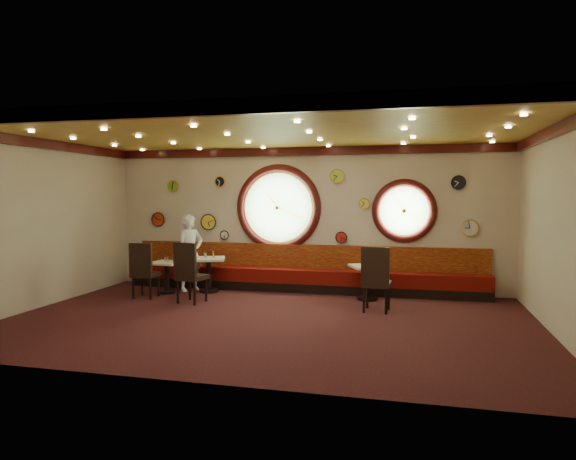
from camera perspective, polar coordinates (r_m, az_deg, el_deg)
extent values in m
cube|color=black|center=(8.92, -2.22, -9.99)|extent=(9.00, 6.00, 0.00)
cube|color=gold|center=(8.72, -2.28, 10.87)|extent=(9.00, 6.00, 0.02)
cube|color=beige|center=(11.59, 1.82, 1.24)|extent=(9.00, 0.02, 3.20)
cube|color=beige|center=(5.86, -10.31, -1.52)|extent=(9.00, 0.02, 3.20)
cube|color=beige|center=(10.81, -25.85, 0.65)|extent=(0.02, 6.00, 3.20)
cube|color=beige|center=(8.61, 27.92, -0.17)|extent=(0.02, 6.00, 3.20)
cube|color=#3B0C0A|center=(11.56, 1.78, 8.73)|extent=(9.00, 0.10, 0.18)
cube|color=#3B0C0A|center=(5.95, -10.29, 13.15)|extent=(9.00, 0.10, 0.18)
cube|color=#3B0C0A|center=(10.81, -25.89, 8.66)|extent=(0.10, 6.00, 0.18)
cube|color=#3B0C0A|center=(8.64, 27.93, 9.88)|extent=(0.10, 6.00, 0.18)
cube|color=black|center=(11.48, 1.51, -6.32)|extent=(8.00, 0.55, 0.20)
cube|color=#580A07|center=(11.44, 1.51, -5.09)|extent=(8.00, 0.55, 0.30)
cube|color=#660808|center=(11.60, 1.75, -2.97)|extent=(8.00, 0.10, 0.55)
cylinder|color=#84B76E|center=(11.71, -1.06, 2.50)|extent=(1.66, 0.02, 1.66)
torus|color=#3B0C0A|center=(11.69, -1.08, 2.50)|extent=(1.98, 0.18, 1.98)
torus|color=gold|center=(11.67, -1.12, 2.49)|extent=(1.61, 0.03, 1.61)
cylinder|color=#84B76E|center=(11.33, 12.78, 2.10)|extent=(1.10, 0.02, 1.10)
torus|color=#3B0C0A|center=(11.31, 12.78, 2.09)|extent=(1.38, 0.18, 1.38)
torus|color=gold|center=(11.28, 12.77, 2.09)|extent=(1.09, 0.03, 1.09)
cylinder|color=#6DB424|center=(12.59, -12.67, 4.78)|extent=(0.26, 0.03, 0.26)
cylinder|color=silver|center=(11.37, 19.57, 0.21)|extent=(0.34, 0.03, 0.34)
cylinder|color=red|center=(11.43, 5.95, -0.82)|extent=(0.24, 0.03, 0.24)
cylinder|color=#D8D948|center=(11.33, 8.48, 2.91)|extent=(0.22, 0.03, 0.22)
cylinder|color=#BAE146|center=(11.41, 5.49, 5.96)|extent=(0.30, 0.03, 0.30)
cylinder|color=yellow|center=(12.23, -8.83, 0.88)|extent=(0.36, 0.03, 0.36)
cylinder|color=black|center=(11.33, 18.42, 5.03)|extent=(0.28, 0.03, 0.28)
cylinder|color=black|center=(12.11, -7.56, 5.35)|extent=(0.24, 0.03, 0.24)
cylinder|color=white|center=(12.11, -7.06, -0.56)|extent=(0.20, 0.03, 0.20)
cylinder|color=red|center=(12.78, -14.23, 1.16)|extent=(0.32, 0.03, 0.32)
cylinder|color=black|center=(11.60, -13.30, -6.69)|extent=(0.39, 0.39, 0.05)
cylinder|color=black|center=(11.55, -13.33, -5.16)|extent=(0.11, 0.11, 0.63)
cube|color=white|center=(11.50, -13.36, -3.56)|extent=(0.67, 0.67, 0.04)
cylinder|color=black|center=(11.56, -8.77, -6.65)|extent=(0.43, 0.43, 0.06)
cylinder|color=black|center=(11.50, -8.79, -4.96)|extent=(0.12, 0.12, 0.69)
cube|color=white|center=(11.45, -8.81, -3.18)|extent=(0.88, 0.88, 0.05)
cylinder|color=black|center=(10.69, 8.81, -7.54)|extent=(0.41, 0.41, 0.06)
cylinder|color=black|center=(10.63, 8.83, -5.83)|extent=(0.11, 0.11, 0.65)
cube|color=white|center=(10.58, 8.85, -4.02)|extent=(0.86, 0.86, 0.05)
cube|color=black|center=(11.14, -15.52, -4.78)|extent=(0.50, 0.50, 0.08)
cube|color=black|center=(10.90, -16.06, -3.08)|extent=(0.49, 0.08, 0.63)
cube|color=black|center=(10.41, -10.63, -5.18)|extent=(0.60, 0.60, 0.09)
cube|color=black|center=(10.18, -11.38, -3.27)|extent=(0.51, 0.17, 0.66)
cube|color=black|center=(9.63, 9.82, -5.93)|extent=(0.54, 0.54, 0.09)
cube|color=black|center=(9.35, 9.66, -3.89)|extent=(0.51, 0.10, 0.66)
cylinder|color=silver|center=(11.57, -13.48, -3.15)|extent=(0.04, 0.04, 0.10)
cylinder|color=#B7B8BC|center=(11.47, -9.23, -2.76)|extent=(0.04, 0.04, 0.11)
cylinder|color=silver|center=(10.60, 8.32, -3.62)|extent=(0.03, 0.03, 0.10)
cylinder|color=silver|center=(11.48, -13.23, -3.17)|extent=(0.04, 0.04, 0.11)
cylinder|color=silver|center=(11.39, -9.10, -2.81)|extent=(0.04, 0.04, 0.11)
cylinder|color=silver|center=(10.51, 9.12, -3.68)|extent=(0.04, 0.04, 0.10)
cylinder|color=gold|center=(11.51, -12.59, -3.07)|extent=(0.05, 0.05, 0.14)
cylinder|color=gold|center=(11.47, -8.28, -2.67)|extent=(0.05, 0.05, 0.15)
cylinder|color=gold|center=(10.63, 9.35, -3.46)|extent=(0.05, 0.05, 0.15)
imported|color=white|center=(11.64, -10.81, -2.49)|extent=(0.69, 0.75, 1.71)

